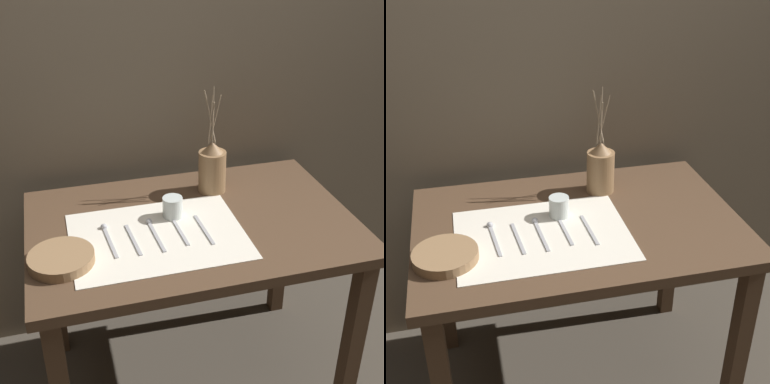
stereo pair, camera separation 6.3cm
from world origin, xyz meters
TOP-DOWN VIEW (x-y plane):
  - ground_plane at (0.00, 0.00)m, footprint 12.00×12.00m
  - stone_wall_back at (0.00, 0.50)m, footprint 7.00×0.06m
  - wooden_table at (0.00, 0.00)m, footprint 1.17×0.77m
  - linen_cloth at (-0.14, -0.06)m, footprint 0.59×0.45m
  - pitcher_with_flowers at (0.14, 0.21)m, footprint 0.11×0.11m
  - wooden_bowl at (-0.47, -0.13)m, footprint 0.21×0.21m
  - glass_tumbler_near at (-0.06, 0.05)m, footprint 0.07×0.07m
  - spoon_inner at (-0.31, -0.00)m, footprint 0.03×0.21m
  - fork_outer at (-0.23, -0.07)m, footprint 0.03×0.20m
  - spoon_outer at (-0.15, -0.01)m, footprint 0.03×0.21m
  - knife_center at (-0.06, -0.05)m, footprint 0.02×0.20m
  - fork_inner at (0.02, -0.07)m, footprint 0.02×0.20m

SIDE VIEW (x-z plane):
  - ground_plane at x=0.00m, z-range 0.00..0.00m
  - wooden_table at x=0.00m, z-range 0.28..1.06m
  - linen_cloth at x=-0.14m, z-range 0.78..0.78m
  - fork_outer at x=-0.23m, z-range 0.78..0.79m
  - knife_center at x=-0.06m, z-range 0.78..0.79m
  - fork_inner at x=0.02m, z-range 0.78..0.79m
  - spoon_inner at x=-0.31m, z-range 0.78..0.80m
  - spoon_outer at x=-0.15m, z-range 0.78..0.80m
  - wooden_bowl at x=-0.47m, z-range 0.78..0.82m
  - glass_tumbler_near at x=-0.06m, z-range 0.78..0.86m
  - pitcher_with_flowers at x=0.14m, z-range 0.67..1.09m
  - stone_wall_back at x=0.00m, z-range 0.00..2.40m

